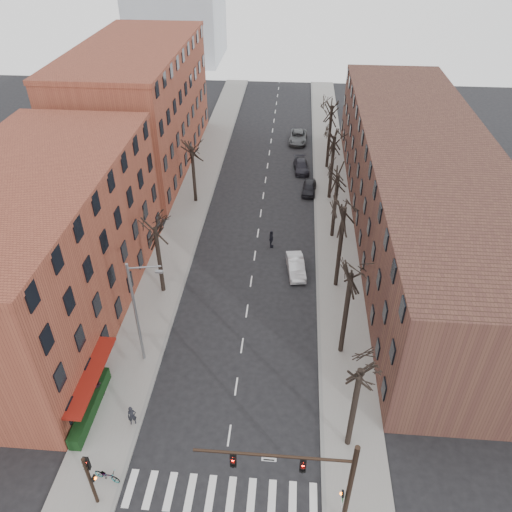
% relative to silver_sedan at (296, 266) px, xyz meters
% --- Properties ---
extents(ground, '(160.00, 160.00, 0.00)m').
position_rel_silver_sedan_xyz_m(ground, '(-4.00, -21.68, -0.69)').
color(ground, black).
rests_on(ground, ground).
extents(sidewalk_left, '(4.00, 90.00, 0.15)m').
position_rel_silver_sedan_xyz_m(sidewalk_left, '(-12.00, 13.32, -0.62)').
color(sidewalk_left, gray).
rests_on(sidewalk_left, ground).
extents(sidewalk_right, '(4.00, 90.00, 0.15)m').
position_rel_silver_sedan_xyz_m(sidewalk_right, '(4.00, 13.32, -0.62)').
color(sidewalk_right, gray).
rests_on(sidewalk_right, ground).
extents(building_left_near, '(12.00, 26.00, 12.00)m').
position_rel_silver_sedan_xyz_m(building_left_near, '(-20.00, -6.68, 5.31)').
color(building_left_near, brown).
rests_on(building_left_near, ground).
extents(building_left_far, '(12.00, 28.00, 14.00)m').
position_rel_silver_sedan_xyz_m(building_left_far, '(-20.00, 22.32, 6.31)').
color(building_left_far, brown).
rests_on(building_left_far, ground).
extents(building_right, '(12.00, 50.00, 10.00)m').
position_rel_silver_sedan_xyz_m(building_right, '(12.00, 8.32, 4.31)').
color(building_right, '#502F25').
rests_on(building_right, ground).
extents(awning_left, '(1.20, 7.00, 0.15)m').
position_rel_silver_sedan_xyz_m(awning_left, '(-13.40, -15.68, -0.69)').
color(awning_left, maroon).
rests_on(awning_left, ground).
extents(hedge, '(0.80, 6.00, 1.00)m').
position_rel_silver_sedan_xyz_m(hedge, '(-13.50, -16.68, -0.04)').
color(hedge, black).
rests_on(hedge, sidewalk_left).
extents(tree_right_a, '(5.20, 5.20, 10.00)m').
position_rel_silver_sedan_xyz_m(tree_right_a, '(3.60, -17.68, -0.69)').
color(tree_right_a, black).
rests_on(tree_right_a, ground).
extents(tree_right_b, '(5.20, 5.20, 10.80)m').
position_rel_silver_sedan_xyz_m(tree_right_b, '(3.60, -9.68, -0.69)').
color(tree_right_b, black).
rests_on(tree_right_b, ground).
extents(tree_right_c, '(5.20, 5.20, 11.60)m').
position_rel_silver_sedan_xyz_m(tree_right_c, '(3.60, -1.68, -0.69)').
color(tree_right_c, black).
rests_on(tree_right_c, ground).
extents(tree_right_d, '(5.20, 5.20, 10.00)m').
position_rel_silver_sedan_xyz_m(tree_right_d, '(3.60, 6.32, -0.69)').
color(tree_right_d, black).
rests_on(tree_right_d, ground).
extents(tree_right_e, '(5.20, 5.20, 10.80)m').
position_rel_silver_sedan_xyz_m(tree_right_e, '(3.60, 14.32, -0.69)').
color(tree_right_e, black).
rests_on(tree_right_e, ground).
extents(tree_right_f, '(5.20, 5.20, 11.60)m').
position_rel_silver_sedan_xyz_m(tree_right_f, '(3.60, 22.32, -0.69)').
color(tree_right_f, black).
rests_on(tree_right_f, ground).
extents(tree_left_a, '(5.20, 5.20, 9.50)m').
position_rel_silver_sedan_xyz_m(tree_left_a, '(-11.60, -3.68, -0.69)').
color(tree_left_a, black).
rests_on(tree_left_a, ground).
extents(tree_left_b, '(5.20, 5.20, 9.50)m').
position_rel_silver_sedan_xyz_m(tree_left_b, '(-11.60, 12.32, -0.69)').
color(tree_left_b, black).
rests_on(tree_left_b, ground).
extents(signal_mast_arm, '(8.14, 0.30, 7.20)m').
position_rel_silver_sedan_xyz_m(signal_mast_arm, '(1.45, -22.68, 3.71)').
color(signal_mast_arm, black).
rests_on(signal_mast_arm, ground).
extents(signal_pole_left, '(0.47, 0.44, 4.40)m').
position_rel_silver_sedan_xyz_m(signal_pole_left, '(-10.99, -22.63, 1.92)').
color(signal_pole_left, black).
rests_on(signal_pole_left, ground).
extents(streetlight, '(2.45, 0.22, 9.03)m').
position_rel_silver_sedan_xyz_m(streetlight, '(-11.03, -11.68, 4.32)').
color(streetlight, slate).
rests_on(streetlight, ground).
extents(silver_sedan, '(2.02, 4.37, 1.39)m').
position_rel_silver_sedan_xyz_m(silver_sedan, '(0.00, 0.00, 0.00)').
color(silver_sedan, silver).
rests_on(silver_sedan, ground).
extents(parked_car_near, '(1.87, 4.00, 1.32)m').
position_rel_silver_sedan_xyz_m(parked_car_near, '(1.30, 15.47, -0.03)').
color(parked_car_near, black).
rests_on(parked_car_near, ground).
extents(parked_car_mid, '(2.19, 4.52, 1.27)m').
position_rel_silver_sedan_xyz_m(parked_car_mid, '(0.33, 21.17, -0.06)').
color(parked_car_mid, black).
rests_on(parked_car_mid, ground).
extents(parked_car_far, '(2.62, 5.28, 1.44)m').
position_rel_silver_sedan_xyz_m(parked_car_far, '(-0.20, 30.34, 0.03)').
color(parked_car_far, '#515558').
rests_on(parked_car_far, ground).
extents(pedestrian_a, '(0.66, 0.54, 1.54)m').
position_rel_silver_sedan_xyz_m(pedestrian_a, '(-10.40, -17.36, 0.23)').
color(pedestrian_a, black).
rests_on(pedestrian_a, sidewalk_left).
extents(pedestrian_b, '(1.03, 0.93, 1.73)m').
position_rel_silver_sedan_xyz_m(pedestrian_b, '(-13.46, -15.31, 0.32)').
color(pedestrian_b, black).
rests_on(pedestrian_b, sidewalk_left).
extents(pedestrian_crossing, '(0.50, 1.11, 1.87)m').
position_rel_silver_sedan_xyz_m(pedestrian_crossing, '(-2.50, 3.92, 0.24)').
color(pedestrian_crossing, black).
rests_on(pedestrian_crossing, ground).
extents(bicycle, '(1.78, 0.98, 0.89)m').
position_rel_silver_sedan_xyz_m(bicycle, '(-10.82, -21.33, -0.10)').
color(bicycle, gray).
rests_on(bicycle, sidewalk_left).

